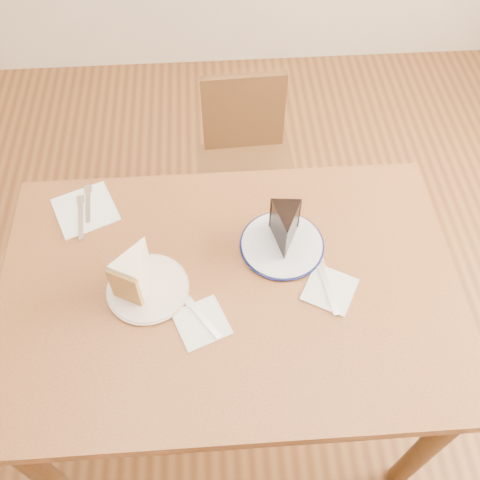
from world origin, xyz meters
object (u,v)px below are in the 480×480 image
plate_cream (148,289)px  carrot_cake (138,269)px  table (230,304)px  plate_navy (282,245)px  chair_far (247,165)px  chocolate_cake (285,231)px

plate_cream → carrot_cake: bearing=129.8°
table → plate_navy: size_ratio=5.46×
table → plate_navy: bearing=37.7°
table → plate_navy: plate_navy is taller
carrot_cake → plate_navy: bearing=40.7°
chair_far → plate_navy: bearing=91.7°
plate_cream → carrot_cake: (-0.02, 0.02, 0.06)m
chair_far → carrot_cake: (-0.33, -0.72, 0.40)m
chair_far → plate_cream: size_ratio=3.71×
carrot_cake → chocolate_cake: bearing=41.0°
plate_cream → carrot_cake: size_ratio=1.81×
chair_far → plate_cream: bearing=64.6°
plate_cream → chocolate_cake: size_ratio=1.82×
table → chocolate_cake: chocolate_cake is taller
chair_far → carrot_cake: bearing=62.7°
table → plate_cream: 0.24m
chair_far → plate_cream: (-0.31, -0.74, 0.34)m
chair_far → chocolate_cake: (0.05, -0.62, 0.40)m
table → carrot_cake: (-0.23, 0.02, 0.17)m
table → carrot_cake: 0.28m
table → chair_far: 0.78m
table → chocolate_cake: 0.25m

